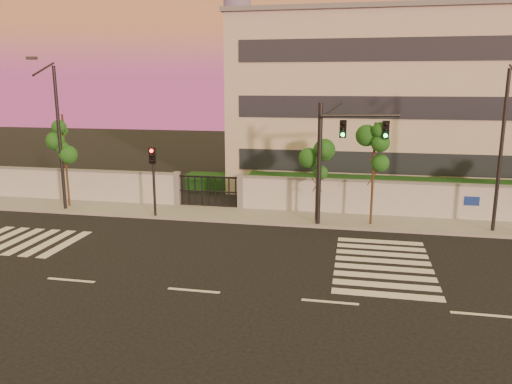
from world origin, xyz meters
TOP-DOWN VIEW (x-y plane):
  - ground at (0.00, 0.00)m, footprint 120.00×120.00m
  - sidewalk at (0.00, 10.50)m, footprint 60.00×3.00m
  - perimeter_wall at (0.10, 12.00)m, footprint 60.00×0.36m
  - hedge_row at (1.17, 14.74)m, footprint 41.00×4.25m
  - institutional_building at (9.00, 21.99)m, footprint 24.40×12.40m
  - road_markings at (-1.58, 3.76)m, footprint 57.00×7.62m
  - street_tree_c at (-11.36, 10.38)m, footprint 1.51×1.20m
  - street_tree_d at (3.69, 10.18)m, footprint 1.52×1.21m
  - street_tree_e at (6.63, 9.94)m, footprint 1.61×1.28m
  - traffic_signal_main at (4.65, 9.41)m, footprint 4.10×1.10m
  - traffic_signal_secondary at (-5.33, 9.21)m, footprint 0.32×0.33m
  - streetlight_west at (-11.25, 9.52)m, footprint 0.53×2.13m
  - streetlight_east at (12.69, 9.72)m, footprint 0.51×2.07m

SIDE VIEW (x-z plane):
  - ground at x=0.00m, z-range 0.00..0.00m
  - road_markings at x=-1.58m, z-range 0.00..0.02m
  - sidewalk at x=0.00m, z-range 0.00..0.15m
  - hedge_row at x=1.17m, z-range -0.08..1.72m
  - perimeter_wall at x=0.10m, z-range -0.03..2.17m
  - traffic_signal_secondary at x=-5.33m, z-range 0.56..4.69m
  - street_tree_d at x=3.69m, z-range 1.03..5.39m
  - street_tree_e at x=6.63m, z-range 1.30..6.83m
  - traffic_signal_main at x=4.65m, z-range 0.86..7.40m
  - street_tree_c at x=-11.36m, z-range 1.34..7.04m
  - streetlight_east at x=12.69m, z-range 0.35..8.93m
  - streetlight_west at x=-11.25m, z-range 0.36..9.22m
  - institutional_building at x=9.00m, z-range 0.03..12.28m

